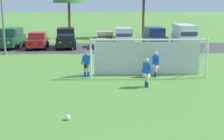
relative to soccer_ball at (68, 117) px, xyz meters
The scene contains 15 objects.
ground_plane 9.10m from the soccer_ball, 77.68° to the left, with size 400.00×400.00×0.00m, color #518438.
parking_lot_strip 21.56m from the soccer_ball, 84.83° to the left, with size 52.00×8.40×0.01m, color #3D3D3F.
soccer_ball is the anchor object (origin of this frame).
soccer_goal 9.17m from the soccer_ball, 61.32° to the left, with size 7.45×2.04×2.57m.
player_striker_near 6.41m from the soccer_ball, 52.14° to the left, with size 0.55×0.62×1.64m.
player_midfield_center 9.03m from the soccer_ball, 57.34° to the left, with size 0.41×0.70×1.64m.
player_defender_far 7.78m from the soccer_ball, 87.10° to the left, with size 0.75×0.30×1.64m.
parked_car_slot_far_left 23.30m from the soccer_ball, 111.10° to the left, with size 2.33×4.70×2.16m.
parked_car_slot_left 21.94m from the soccer_ball, 104.43° to the left, with size 2.24×4.31×1.72m.
parked_car_slot_center_left 21.76m from the soccer_ball, 96.51° to the left, with size 2.40×4.73×2.16m.
parked_car_slot_center 22.41m from the soccer_ball, 85.53° to the left, with size 2.06×4.21×1.72m.
parked_car_slot_center_right 21.74m from the soccer_ball, 79.98° to the left, with size 2.25×4.66×2.16m.
parked_car_slot_right 23.19m from the soccer_ball, 71.82° to the left, with size 2.30×4.68×2.16m.
parked_car_slot_far_right 23.48m from the soccer_ball, 63.98° to the left, with size 2.28×4.84×2.52m.
street_lamp 19.08m from the soccer_ball, 113.65° to the left, with size 2.00×0.32×7.34m.
Camera 1 is at (-0.55, -5.70, 4.53)m, focal length 49.43 mm.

